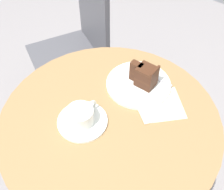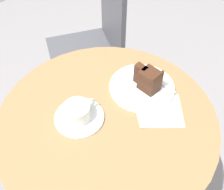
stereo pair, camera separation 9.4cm
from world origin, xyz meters
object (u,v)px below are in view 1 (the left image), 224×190
at_px(cake_plate, 138,84).
at_px(saucer, 82,121).
at_px(coffee_cup, 81,115).
at_px(napkin, 158,105).
at_px(fork, 158,79).
at_px(cafe_chair, 80,41).
at_px(teaspoon, 81,133).
at_px(cake_slice, 145,76).

bearing_deg(cake_plate, saucer, 170.38).
bearing_deg(coffee_cup, napkin, -34.17).
height_order(cake_plate, fork, fork).
distance_m(coffee_cup, cafe_chair, 0.77).
height_order(fork, cafe_chair, cafe_chair).
xyz_separation_m(napkin, cafe_chair, (0.28, 0.67, -0.23)).
xyz_separation_m(saucer, cafe_chair, (0.50, 0.52, -0.23)).
bearing_deg(cake_plate, teaspoon, 177.57).
height_order(teaspoon, cake_plate, teaspoon).
xyz_separation_m(cake_plate, cake_slice, (0.01, -0.02, 0.05)).
bearing_deg(napkin, cake_plate, 73.81).
xyz_separation_m(teaspoon, cake_plate, (0.29, -0.01, -0.00)).
bearing_deg(fork, cafe_chair, 168.22).
relative_size(cake_slice, cafe_chair, 0.12).
distance_m(teaspoon, cafe_chair, 0.80).
height_order(saucer, cake_plate, cake_plate).
distance_m(saucer, cake_slice, 0.27).
height_order(coffee_cup, teaspoon, coffee_cup).
distance_m(saucer, coffee_cup, 0.03).
xyz_separation_m(teaspoon, cake_slice, (0.30, -0.03, 0.04)).
relative_size(teaspoon, cake_slice, 0.90).
bearing_deg(napkin, coffee_cup, 145.83).
bearing_deg(fork, saucer, -100.22).
distance_m(teaspoon, cake_slice, 0.30).
bearing_deg(saucer, napkin, -34.49).
xyz_separation_m(fork, napkin, (-0.09, -0.06, -0.01)).
relative_size(coffee_cup, cafe_chair, 0.13).
height_order(coffee_cup, fork, coffee_cup).
xyz_separation_m(teaspoon, napkin, (0.26, -0.12, -0.01)).
height_order(teaspoon, cake_slice, cake_slice).
bearing_deg(cake_slice, cafe_chair, 67.91).
distance_m(coffee_cup, cake_slice, 0.27).
relative_size(fork, napkin, 0.76).
bearing_deg(cake_plate, fork, -36.40).
bearing_deg(fork, coffee_cup, -100.13).
bearing_deg(saucer, coffee_cup, 172.36).
bearing_deg(cake_plate, cake_slice, -59.55).
bearing_deg(napkin, cafe_chair, 67.59).
relative_size(teaspoon, cake_plate, 0.38).
height_order(cake_plate, cake_slice, cake_slice).
bearing_deg(coffee_cup, teaspoon, -139.62).
height_order(saucer, cake_slice, cake_slice).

